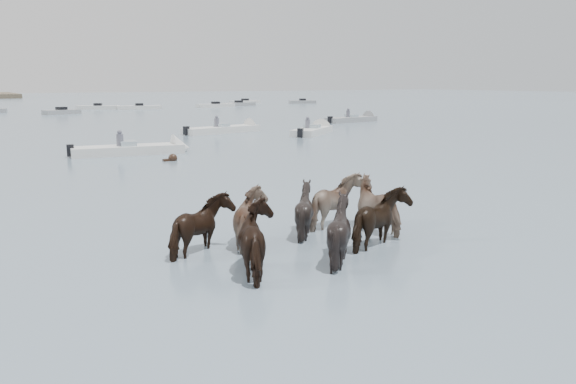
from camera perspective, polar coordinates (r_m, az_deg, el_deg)
ground at (r=12.13m, az=2.09°, el=-7.27°), size 400.00×400.00×0.00m
pony_herd at (r=13.39m, az=2.38°, el=-3.01°), size 6.81×3.95×1.65m
swimming_pony at (r=28.41m, az=-11.53°, el=3.29°), size 0.72×0.44×0.44m
motorboat_b at (r=31.53m, az=-14.24°, el=4.14°), size 6.43×2.41×1.92m
motorboat_c at (r=43.96m, az=-5.77°, el=6.27°), size 6.95×2.93×1.92m
motorboat_d at (r=42.65m, az=2.75°, el=6.17°), size 5.60×4.96×1.92m
motorboat_e at (r=55.79m, az=6.92°, el=7.24°), size 6.42×2.60×1.92m
distant_flotilla at (r=85.07m, az=-26.67°, el=7.45°), size 104.19×29.65×0.93m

